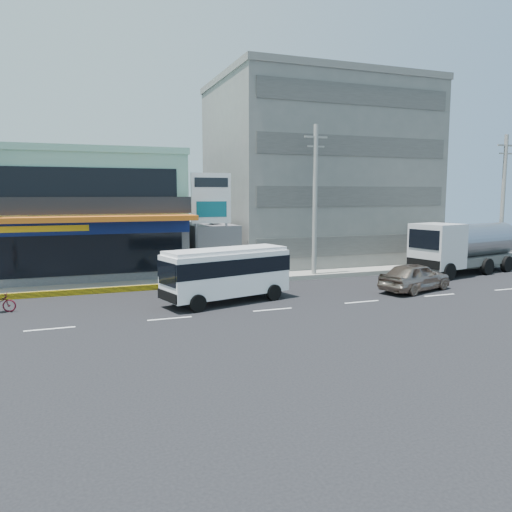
% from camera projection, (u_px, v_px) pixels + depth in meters
% --- Properties ---
extents(ground, '(120.00, 120.00, 0.00)m').
position_uv_depth(ground, '(273.00, 310.00, 24.14)').
color(ground, black).
rests_on(ground, ground).
extents(sidewalk, '(70.00, 5.00, 0.30)m').
position_uv_depth(sidewalk, '(287.00, 272.00, 34.68)').
color(sidewalk, gray).
rests_on(sidewalk, ground).
extents(shop_building, '(12.40, 11.70, 8.00)m').
position_uv_depth(shop_building, '(86.00, 217.00, 33.84)').
color(shop_building, '#444549').
rests_on(shop_building, ground).
extents(concrete_building, '(16.00, 12.00, 14.00)m').
position_uv_depth(concrete_building, '(317.00, 176.00, 40.68)').
color(concrete_building, gray).
rests_on(concrete_building, ground).
extents(gap_structure, '(3.00, 6.00, 3.50)m').
position_uv_depth(gap_structure, '(208.00, 249.00, 35.08)').
color(gap_structure, '#444549').
rests_on(gap_structure, ground).
extents(satellite_dish, '(1.50, 1.50, 0.15)m').
position_uv_depth(satellite_dish, '(212.00, 223.00, 33.93)').
color(satellite_dish, slate).
rests_on(satellite_dish, gap_structure).
extents(billboard, '(2.60, 0.18, 6.90)m').
position_uv_depth(billboard, '(211.00, 204.00, 31.91)').
color(billboard, gray).
rests_on(billboard, ground).
extents(utility_pole_near, '(1.60, 0.30, 10.00)m').
position_uv_depth(utility_pole_near, '(315.00, 200.00, 32.46)').
color(utility_pole_near, '#999993').
rests_on(utility_pole_near, ground).
extents(utility_pole_far, '(1.60, 0.30, 10.00)m').
position_uv_depth(utility_pole_far, '(503.00, 199.00, 37.99)').
color(utility_pole_far, '#999993').
rests_on(utility_pole_far, ground).
extents(minibus, '(7.00, 3.80, 2.79)m').
position_uv_depth(minibus, '(226.00, 270.00, 25.61)').
color(minibus, white).
rests_on(minibus, ground).
extents(sedan, '(5.23, 3.32, 1.66)m').
position_uv_depth(sedan, '(415.00, 277.00, 28.71)').
color(sedan, gray).
rests_on(sedan, ground).
extents(tanker_truck, '(9.48, 4.56, 3.59)m').
position_uv_depth(tanker_truck, '(463.00, 246.00, 34.93)').
color(tanker_truck, silver).
rests_on(tanker_truck, ground).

